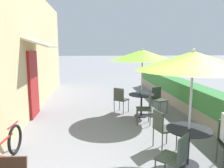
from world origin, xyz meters
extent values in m
cube|color=#D6B784|center=(-2.55, 5.59, 2.10)|extent=(0.24, 11.19, 4.20)
cube|color=maroon|center=(-2.39, 5.03, 1.05)|extent=(0.08, 0.96, 2.10)
cube|color=beige|center=(-2.08, 5.03, 2.35)|extent=(0.78, 1.80, 0.30)
cube|color=gray|center=(2.75, 5.49, 0.23)|extent=(0.44, 10.19, 0.45)
cube|color=#387A3D|center=(2.75, 5.49, 0.73)|extent=(0.60, 9.68, 0.56)
cylinder|color=black|center=(1.23, 1.60, 0.01)|extent=(0.44, 0.44, 0.02)
cylinder|color=black|center=(1.23, 1.60, 0.36)|extent=(0.06, 0.06, 0.70)
cylinder|color=black|center=(1.23, 1.60, 0.71)|extent=(0.82, 0.82, 0.02)
cylinder|color=#B7B7BC|center=(1.23, 1.60, 1.05)|extent=(0.04, 0.04, 2.09)
cone|color=#8CD138|center=(1.23, 1.60, 1.98)|extent=(2.02, 2.02, 0.33)
sphere|color=#B7B7BC|center=(1.23, 1.60, 2.15)|extent=(0.07, 0.07, 0.07)
cube|color=#384238|center=(0.70, 1.07, 0.45)|extent=(0.57, 0.57, 0.04)
cube|color=#384238|center=(0.83, 0.94, 0.66)|extent=(0.29, 0.29, 0.42)
cylinder|color=#384238|center=(0.70, 1.33, 0.23)|extent=(0.02, 0.02, 0.45)
cylinder|color=#384238|center=(1.74, 1.28, 0.23)|extent=(0.02, 0.02, 0.45)
cylinder|color=#384238|center=(1.83, 1.63, 0.23)|extent=(0.02, 0.02, 0.45)
cube|color=#384238|center=(1.04, 2.33, 0.45)|extent=(0.49, 0.49, 0.04)
cube|color=#384238|center=(0.86, 2.28, 0.66)|extent=(0.13, 0.37, 0.42)
cylinder|color=#384238|center=(1.26, 2.20, 0.23)|extent=(0.02, 0.02, 0.45)
cylinder|color=#384238|center=(1.17, 2.55, 0.23)|extent=(0.02, 0.02, 0.45)
cylinder|color=#384238|center=(0.91, 2.11, 0.23)|extent=(0.02, 0.02, 0.45)
cylinder|color=#384238|center=(0.82, 2.45, 0.23)|extent=(0.02, 0.02, 0.45)
cylinder|color=black|center=(1.06, 4.66, 0.01)|extent=(0.44, 0.44, 0.02)
cylinder|color=black|center=(1.06, 4.66, 0.36)|extent=(0.06, 0.06, 0.70)
cylinder|color=black|center=(1.06, 4.66, 0.71)|extent=(0.82, 0.82, 0.02)
cylinder|color=#B7B7BC|center=(1.06, 4.66, 1.05)|extent=(0.04, 0.04, 2.09)
cone|color=#8CD138|center=(1.06, 4.66, 1.98)|extent=(2.02, 2.02, 0.33)
sphere|color=#B7B7BC|center=(1.06, 4.66, 2.15)|extent=(0.07, 0.07, 0.07)
cube|color=#384238|center=(0.95, 3.92, 0.45)|extent=(0.46, 0.46, 0.04)
cube|color=#384238|center=(1.13, 3.89, 0.66)|extent=(0.09, 0.38, 0.42)
cylinder|color=#384238|center=(0.80, 4.13, 0.23)|extent=(0.02, 0.02, 0.45)
cylinder|color=#384238|center=(0.74, 3.77, 0.23)|extent=(0.02, 0.02, 0.45)
cylinder|color=#384238|center=(1.15, 4.07, 0.23)|extent=(0.02, 0.02, 0.45)
cylinder|color=#384238|center=(1.10, 3.72, 0.23)|extent=(0.02, 0.02, 0.45)
cube|color=#384238|center=(1.76, 4.94, 0.45)|extent=(0.52, 0.52, 0.04)
cube|color=#384238|center=(1.69, 5.11, 0.66)|extent=(0.37, 0.17, 0.42)
cylinder|color=#384238|center=(1.66, 4.70, 0.23)|extent=(0.02, 0.02, 0.45)
cylinder|color=#384238|center=(1.99, 4.83, 0.23)|extent=(0.02, 0.02, 0.45)
cylinder|color=#384238|center=(1.53, 5.04, 0.23)|extent=(0.02, 0.02, 0.45)
cylinder|color=#384238|center=(1.86, 5.17, 0.23)|extent=(0.02, 0.02, 0.45)
cube|color=#384238|center=(0.48, 5.13, 0.45)|extent=(0.56, 0.56, 0.04)
cube|color=#384238|center=(0.36, 4.99, 0.66)|extent=(0.32, 0.26, 0.42)
cylinder|color=#384238|center=(0.73, 5.16, 0.23)|extent=(0.02, 0.02, 0.45)
cylinder|color=#384238|center=(0.45, 5.39, 0.23)|extent=(0.02, 0.02, 0.45)
cylinder|color=#384238|center=(0.51, 4.88, 0.23)|extent=(0.02, 0.02, 0.45)
cylinder|color=#384238|center=(0.22, 5.11, 0.23)|extent=(0.02, 0.02, 0.45)
cylinder|color=teal|center=(1.06, 4.81, 0.77)|extent=(0.07, 0.07, 0.09)
torus|color=black|center=(-2.16, 2.41, 0.31)|extent=(0.11, 0.62, 0.62)
cylinder|color=#B21E1E|center=(-2.20, 1.87, 0.48)|extent=(0.11, 0.85, 0.04)
cylinder|color=#B21E1E|center=(-2.16, 2.37, 0.64)|extent=(0.07, 0.46, 0.03)
camera|label=1|loc=(-0.56, -2.08, 2.20)|focal=35.00mm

